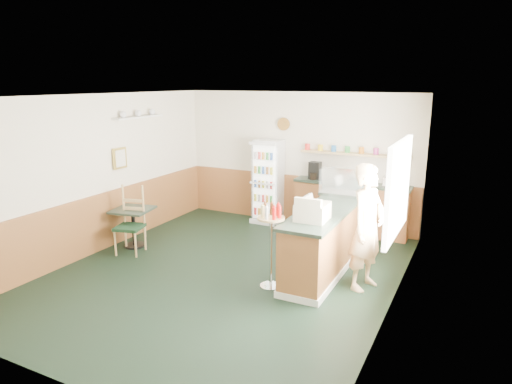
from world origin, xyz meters
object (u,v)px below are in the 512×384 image
Objects in this scene: cash_register at (312,212)px; cafe_chair at (133,218)px; drinks_fridge at (268,182)px; cafe_table at (133,220)px; shopkeeper at (367,227)px; display_case at (345,182)px; condiment_stand at (271,234)px.

cash_register is 3.29m from cafe_chair.
drinks_fridge is 2.89m from cafe_table.
drinks_fridge is 3.44m from shopkeeper.
display_case is 1.48m from shopkeeper.
display_case is 1.79× the size of cash_register.
cafe_chair is (-3.94, -0.37, -0.30)m from shopkeeper.
cafe_table is (-1.50, -2.44, -0.37)m from drinks_fridge.
display_case is at bearing 88.54° from cash_register.
condiment_stand is (-0.51, -0.27, -0.32)m from cash_register.
drinks_fridge is 0.96× the size of shopkeeper.
condiment_stand is at bearing 134.17° from shopkeeper.
shopkeeper reaches higher than display_case.
condiment_stand is at bearing -19.90° from cafe_chair.
cafe_chair is (-2.73, 0.23, -0.20)m from condiment_stand.
cafe_chair is at bearing -49.03° from cafe_table.
cafe_table is (-4.10, -0.19, -0.41)m from shopkeeper.
cafe_chair is (-1.34, -2.62, -0.26)m from drinks_fridge.
cafe_table is 0.26m from cafe_chair.
shopkeeper is (0.70, -1.26, -0.33)m from display_case.
cash_register is 3.46m from cafe_table.
condiment_stand is 1.06× the size of cafe_chair.
cafe_chair is at bearing 179.29° from cash_register.
drinks_fridge reaches higher than cafe_table.
drinks_fridge is 2.19× the size of display_case.
drinks_fridge is at bearing 116.06° from condiment_stand.
condiment_stand is at bearing -153.71° from cash_register.
cafe_table is at bearing -156.83° from display_case.
drinks_fridge is 2.32× the size of cafe_table.
display_case is 1.98m from condiment_stand.
drinks_fridge is 3.21m from cash_register.
cash_register is 0.81m from shopkeeper.
drinks_fridge reaches higher than condiment_stand.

